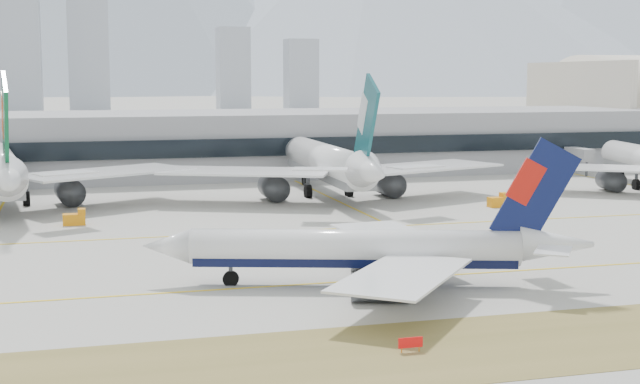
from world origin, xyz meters
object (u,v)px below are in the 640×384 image
object	(u,v)px
widebody_eva	(1,171)
terminal	(220,143)
taxiing_airliner	(371,250)
widebody_cathay	(330,165)

from	to	relation	value
widebody_eva	terminal	xyz separation A→B (m)	(47.31, 46.94, 0.91)
terminal	widebody_eva	bearing A→B (deg)	-135.23
taxiing_airliner	widebody_eva	xyz separation A→B (m)	(-44.96, 75.67, 2.46)
taxiing_airliner	widebody_eva	world-z (taller)	widebody_eva
widebody_eva	widebody_cathay	distance (m)	61.12
taxiing_airliner	widebody_cathay	size ratio (longest dim) A/B	0.73
widebody_cathay	terminal	bearing A→B (deg)	16.60
widebody_eva	terminal	distance (m)	66.65
widebody_cathay	terminal	distance (m)	51.68
widebody_eva	widebody_cathay	xyz separation A→B (m)	(61.05, -2.87, -0.09)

